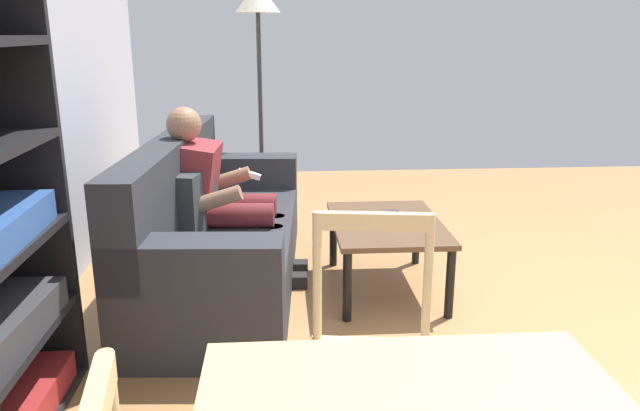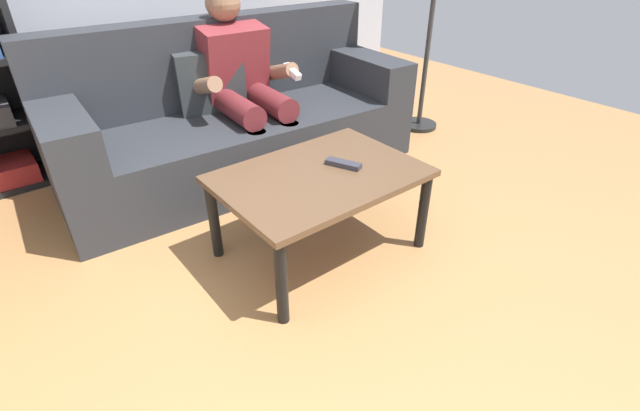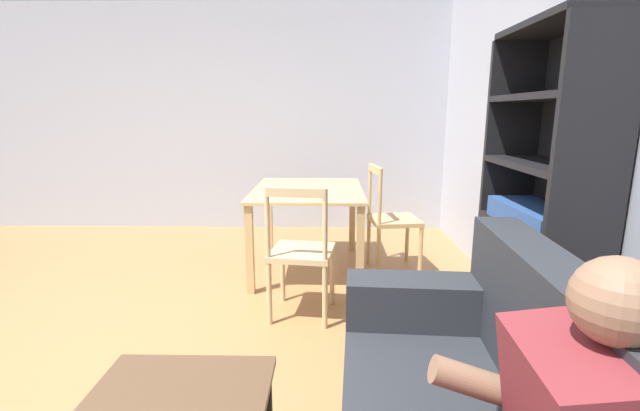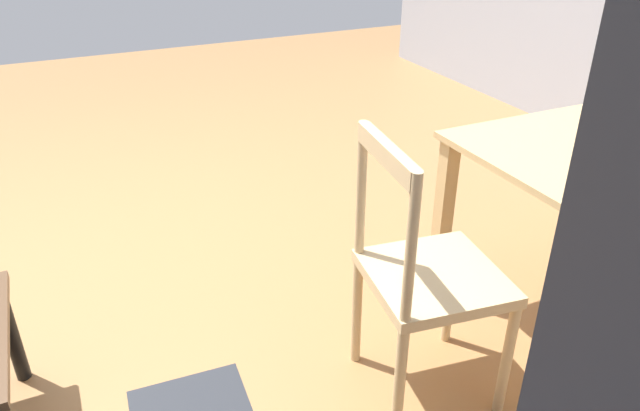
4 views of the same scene
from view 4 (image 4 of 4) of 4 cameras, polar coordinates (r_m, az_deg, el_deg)
name	(u,v)px [view 4 (image 4 of 4)]	position (r m, az deg, el deg)	size (l,w,h in m)	color
ground_plane	(139,266)	(2.96, -16.93, -5.51)	(8.49, 8.49, 0.00)	#9E7042
dining_chair_facing_couch	(426,277)	(1.97, 10.05, -6.77)	(0.47, 0.47, 0.95)	#D1B27F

